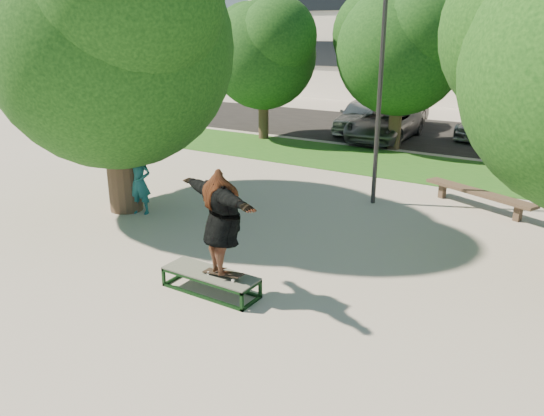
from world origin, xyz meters
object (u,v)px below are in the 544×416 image
Objects in this scene: car_silver_a at (363,115)px; car_grey at (384,124)px; bench at (479,194)px; car_dark at (398,112)px; bystander at (139,182)px; car_silver_b at (485,122)px; tree_left at (111,31)px; lamppost at (380,84)px; grind_box at (211,282)px.

car_grey is at bearing -45.63° from car_silver_a.
bench is 0.63× the size of car_dark.
car_grey is at bearing 60.88° from bystander.
car_dark is 3.94m from car_silver_b.
bench is (7.79, 4.91, -4.02)m from tree_left.
bystander is 0.54× the size of bench.
bystander is at bearing -121.12° from bench.
car_dark is at bearing 83.10° from tree_left.
lamppost is 1.35× the size of car_silver_a.
car_silver_b is at bearing 37.86° from car_grey.
tree_left reaches higher than bench.
car_silver_b reaches higher than bench.
grind_box is 18.13m from car_dark.
grind_box is 0.37× the size of car_grey.
car_silver_a is at bearing -123.37° from car_dark.
tree_left is 1.57× the size of car_silver_a.
car_silver_b is at bearing 50.02° from bystander.
grind_box is at bearing -51.61° from bystander.
car_dark is at bearing 96.10° from car_grey.
lamppost is 12.18m from car_dark.
tree_left is 1.16× the size of lamppost.
grind_box is 0.37× the size of car_dark.
bench is 0.69× the size of car_silver_b.
car_dark is (-2.98, 17.88, 0.60)m from grind_box.
lamppost is (5.29, 3.91, -1.27)m from tree_left.
car_silver_b reaches higher than grind_box.
car_dark is at bearing 63.89° from bystander.
car_dark reaches higher than car_silver_b.
bystander reaches higher than grind_box.
car_silver_a is 2.06m from car_dark.
bench is at bearing 32.19° from tree_left.
car_silver_a is 5.32m from car_silver_b.
tree_left is at bearing -102.82° from car_grey.
grind_box is at bearing -94.05° from lamppost.
bystander is 13.68m from car_silver_a.
car_silver_a is 1.03× the size of car_silver_b.
car_grey is (1.67, 12.53, -0.14)m from bystander.
car_silver_a reaches higher than grind_box.
lamppost reaches higher than bystander.
tree_left is 10.05m from bench.
bench is 0.62× the size of car_grey.
grind_box is (4.84, -2.53, -4.23)m from tree_left.
car_silver_a is at bearing 140.19° from car_grey.
car_dark is (1.07, 1.76, 0.02)m from car_silver_a.
tree_left is 4.34× the size of bystander.
car_silver_a is (-4.05, 16.12, 0.58)m from grind_box.
car_silver_b is at bearing 124.80° from bench.
car_dark is at bearing 99.46° from grind_box.
bench is at bearing -56.27° from car_grey.
lamppost is 3.39× the size of grind_box.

